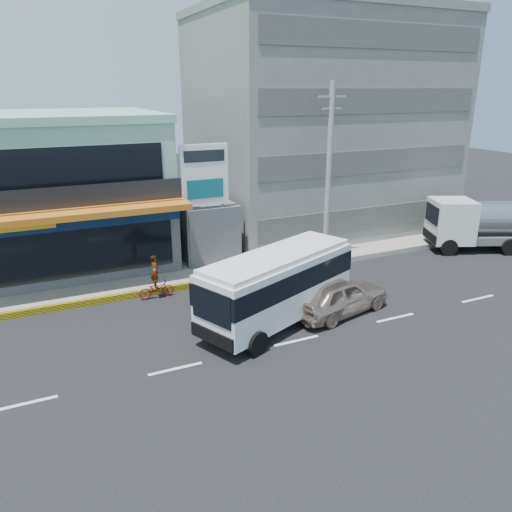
{
  "coord_description": "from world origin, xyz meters",
  "views": [
    {
      "loc": [
        -8.98,
        -15.51,
        9.65
      ],
      "look_at": [
        0.27,
        4.43,
        2.2
      ],
      "focal_mm": 35.0,
      "sensor_mm": 36.0,
      "label": 1
    }
  ],
  "objects_px": {
    "shop_building": "(48,195)",
    "motorcycle_rider": "(156,284)",
    "billboard": "(204,182)",
    "satellite_dish": "(203,200)",
    "minibus": "(277,282)",
    "tanker_truck": "(490,223)",
    "concrete_building": "(319,128)",
    "utility_pole_near": "(329,175)",
    "sedan": "(339,296)"
  },
  "relations": [
    {
      "from": "concrete_building",
      "to": "satellite_dish",
      "type": "relative_size",
      "value": 10.67
    },
    {
      "from": "shop_building",
      "to": "satellite_dish",
      "type": "relative_size",
      "value": 8.27
    },
    {
      "from": "billboard",
      "to": "utility_pole_near",
      "type": "distance_m",
      "value": 6.75
    },
    {
      "from": "shop_building",
      "to": "satellite_dish",
      "type": "xyz_separation_m",
      "value": [
        8.0,
        -2.95,
        -0.42
      ]
    },
    {
      "from": "shop_building",
      "to": "sedan",
      "type": "height_order",
      "value": "shop_building"
    },
    {
      "from": "billboard",
      "to": "utility_pole_near",
      "type": "bearing_deg",
      "value": -15.48
    },
    {
      "from": "satellite_dish",
      "to": "motorcycle_rider",
      "type": "bearing_deg",
      "value": -132.54
    },
    {
      "from": "shop_building",
      "to": "billboard",
      "type": "relative_size",
      "value": 1.8
    },
    {
      "from": "satellite_dish",
      "to": "concrete_building",
      "type": "bearing_deg",
      "value": 21.8
    },
    {
      "from": "utility_pole_near",
      "to": "minibus",
      "type": "xyz_separation_m",
      "value": [
        -5.98,
        -5.63,
        -3.26
      ]
    },
    {
      "from": "shop_building",
      "to": "sedan",
      "type": "xyz_separation_m",
      "value": [
        11.0,
        -12.45,
        -3.16
      ]
    },
    {
      "from": "billboard",
      "to": "concrete_building",
      "type": "bearing_deg",
      "value": 28.92
    },
    {
      "from": "tanker_truck",
      "to": "satellite_dish",
      "type": "bearing_deg",
      "value": 161.56
    },
    {
      "from": "motorcycle_rider",
      "to": "minibus",
      "type": "bearing_deg",
      "value": -50.45
    },
    {
      "from": "shop_building",
      "to": "motorcycle_rider",
      "type": "xyz_separation_m",
      "value": [
        4.0,
        -7.3,
        -3.28
      ]
    },
    {
      "from": "motorcycle_rider",
      "to": "tanker_truck",
      "type": "bearing_deg",
      "value": -3.34
    },
    {
      "from": "tanker_truck",
      "to": "utility_pole_near",
      "type": "bearing_deg",
      "value": 169.58
    },
    {
      "from": "satellite_dish",
      "to": "billboard",
      "type": "distance_m",
      "value": 2.31
    },
    {
      "from": "concrete_building",
      "to": "utility_pole_near",
      "type": "relative_size",
      "value": 1.6
    },
    {
      "from": "shop_building",
      "to": "sedan",
      "type": "distance_m",
      "value": 16.91
    },
    {
      "from": "minibus",
      "to": "motorcycle_rider",
      "type": "relative_size",
      "value": 3.66
    },
    {
      "from": "shop_building",
      "to": "concrete_building",
      "type": "xyz_separation_m",
      "value": [
        18.0,
        1.05,
        3.0
      ]
    },
    {
      "from": "utility_pole_near",
      "to": "billboard",
      "type": "bearing_deg",
      "value": 164.52
    },
    {
      "from": "concrete_building",
      "to": "minibus",
      "type": "bearing_deg",
      "value": -127.01
    },
    {
      "from": "billboard",
      "to": "sedan",
      "type": "relative_size",
      "value": 1.4
    },
    {
      "from": "shop_building",
      "to": "utility_pole_near",
      "type": "xyz_separation_m",
      "value": [
        14.0,
        -6.55,
        1.15
      ]
    },
    {
      "from": "sedan",
      "to": "motorcycle_rider",
      "type": "bearing_deg",
      "value": 40.7
    },
    {
      "from": "utility_pole_near",
      "to": "shop_building",
      "type": "bearing_deg",
      "value": 154.94
    },
    {
      "from": "billboard",
      "to": "minibus",
      "type": "distance_m",
      "value": 8.05
    },
    {
      "from": "minibus",
      "to": "tanker_truck",
      "type": "relative_size",
      "value": 0.96
    },
    {
      "from": "shop_building",
      "to": "concrete_building",
      "type": "height_order",
      "value": "concrete_building"
    },
    {
      "from": "billboard",
      "to": "motorcycle_rider",
      "type": "relative_size",
      "value": 3.19
    },
    {
      "from": "concrete_building",
      "to": "tanker_truck",
      "type": "height_order",
      "value": "concrete_building"
    },
    {
      "from": "concrete_building",
      "to": "motorcycle_rider",
      "type": "xyz_separation_m",
      "value": [
        -14.0,
        -8.36,
        -6.29
      ]
    },
    {
      "from": "minibus",
      "to": "tanker_truck",
      "type": "xyz_separation_m",
      "value": [
        16.67,
        3.67,
        -0.19
      ]
    },
    {
      "from": "billboard",
      "to": "sedan",
      "type": "distance_m",
      "value": 9.39
    },
    {
      "from": "concrete_building",
      "to": "satellite_dish",
      "type": "height_order",
      "value": "concrete_building"
    },
    {
      "from": "billboard",
      "to": "satellite_dish",
      "type": "bearing_deg",
      "value": 74.48
    },
    {
      "from": "utility_pole_near",
      "to": "minibus",
      "type": "relative_size",
      "value": 1.26
    },
    {
      "from": "satellite_dish",
      "to": "tanker_truck",
      "type": "xyz_separation_m",
      "value": [
        16.7,
        -5.57,
        -1.88
      ]
    },
    {
      "from": "satellite_dish",
      "to": "utility_pole_near",
      "type": "bearing_deg",
      "value": -30.96
    },
    {
      "from": "utility_pole_near",
      "to": "motorcycle_rider",
      "type": "relative_size",
      "value": 4.63
    },
    {
      "from": "shop_building",
      "to": "satellite_dish",
      "type": "height_order",
      "value": "shop_building"
    },
    {
      "from": "shop_building",
      "to": "concrete_building",
      "type": "relative_size",
      "value": 0.77
    },
    {
      "from": "sedan",
      "to": "motorcycle_rider",
      "type": "height_order",
      "value": "motorcycle_rider"
    },
    {
      "from": "satellite_dish",
      "to": "shop_building",
      "type": "bearing_deg",
      "value": 159.79
    },
    {
      "from": "shop_building",
      "to": "satellite_dish",
      "type": "bearing_deg",
      "value": -20.21
    },
    {
      "from": "sedan",
      "to": "minibus",
      "type": "bearing_deg",
      "value": 71.85
    },
    {
      "from": "concrete_building",
      "to": "utility_pole_near",
      "type": "distance_m",
      "value": 8.79
    },
    {
      "from": "concrete_building",
      "to": "sedan",
      "type": "height_order",
      "value": "concrete_building"
    }
  ]
}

